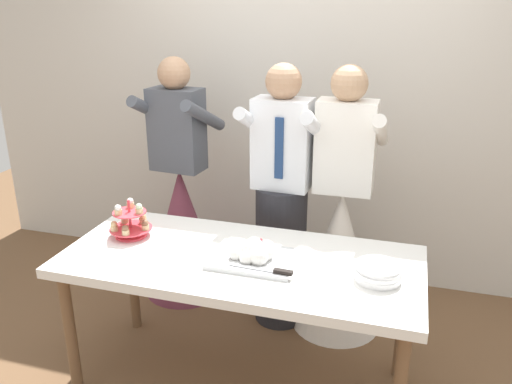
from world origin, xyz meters
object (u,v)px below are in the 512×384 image
dessert_table (240,270)px  plate_stack (378,273)px  person_bride (340,242)px  person_groom (281,213)px  person_guest (182,215)px  main_cake_tray (254,254)px  cupcake_stand (130,223)px

dessert_table → plate_stack: bearing=-3.0°
plate_stack → person_bride: person_bride is taller
dessert_table → person_bride: bearing=60.4°
dessert_table → plate_stack: plate_stack is taller
dessert_table → person_bride: 0.84m
person_groom → person_guest: bearing=168.5°
main_cake_tray → person_guest: 1.19m
main_cake_tray → person_guest: size_ratio=0.26×
dessert_table → main_cake_tray: main_cake_tray is taller
person_groom → person_guest: (-0.75, 0.15, -0.16)m
person_groom → person_guest: same height
person_groom → dessert_table: bearing=-93.7°
person_groom → cupcake_stand: bearing=-138.4°
person_bride → person_groom: bearing=-174.2°
person_bride → person_guest: 1.12m
dessert_table → person_bride: (0.41, 0.72, -0.12)m
cupcake_stand → main_cake_tray: cupcake_stand is taller
plate_stack → person_guest: (-1.39, 0.87, -0.23)m
plate_stack → person_bride: 0.84m
main_cake_tray → person_guest: bearing=132.6°
person_bride → main_cake_tray: bearing=-113.8°
cupcake_stand → person_groom: (0.69, 0.61, -0.11)m
dessert_table → cupcake_stand: cupcake_stand is taller
main_cake_tray → person_bride: bearing=66.2°
person_groom → person_bride: (0.37, 0.04, -0.16)m
plate_stack → person_groom: person_groom is taller
main_cake_tray → person_groom: (-0.04, 0.71, -0.07)m
person_groom → plate_stack: bearing=-48.5°
person_bride → dessert_table: bearing=-119.6°
cupcake_stand → person_guest: person_guest is taller
cupcake_stand → main_cake_tray: bearing=-7.1°
main_cake_tray → plate_stack: (0.60, -0.01, -0.00)m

